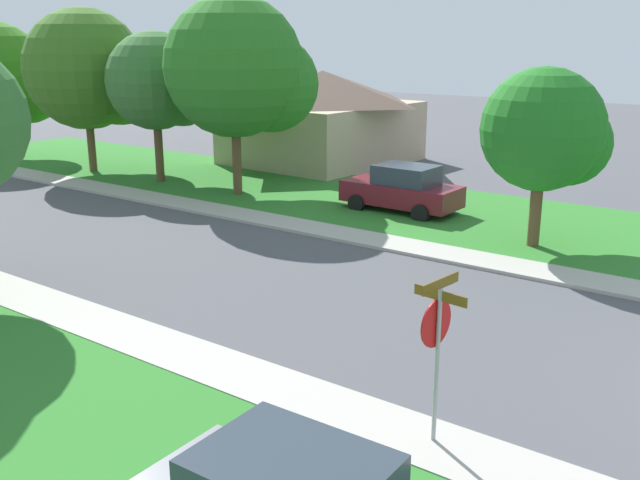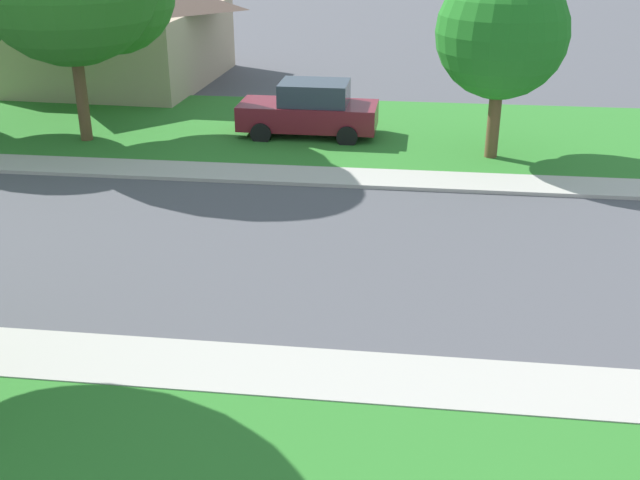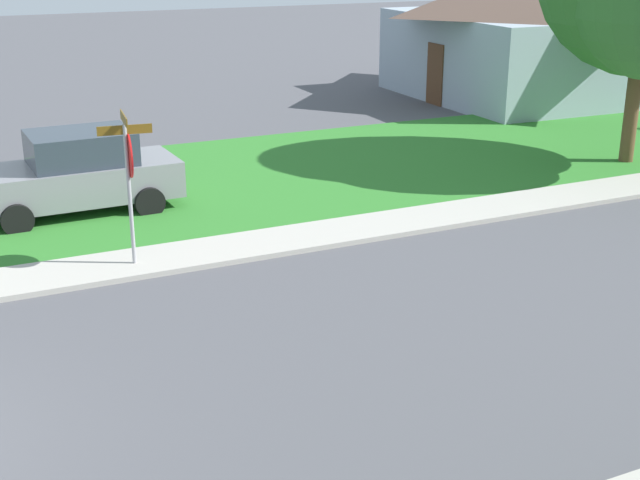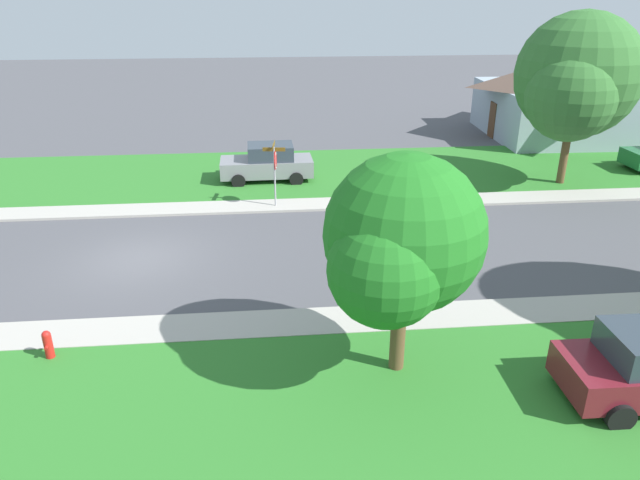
# 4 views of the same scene
# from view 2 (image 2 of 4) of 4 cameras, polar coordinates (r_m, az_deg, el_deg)

# --- Properties ---
(sidewalk_east) EXTENTS (1.40, 56.00, 0.10)m
(sidewalk_east) POSITION_cam_2_polar(r_m,az_deg,el_deg) (20.60, 0.30, 4.77)
(sidewalk_east) COLOR #ADA89E
(sidewalk_east) RESTS_ON ground
(lawn_east) EXTENTS (8.00, 56.00, 0.08)m
(lawn_east) POSITION_cam_2_polar(r_m,az_deg,el_deg) (25.07, 1.58, 8.23)
(lawn_east) COLOR #2D7528
(lawn_east) RESTS_ON ground
(sidewalk_west) EXTENTS (1.40, 56.00, 0.10)m
(sidewalk_west) POSITION_cam_2_polar(r_m,az_deg,el_deg) (12.22, -5.00, -9.70)
(sidewalk_west) COLOR #ADA89E
(sidewalk_west) RESTS_ON ground
(car_maroon_near_corner) EXTENTS (2.09, 4.33, 1.76)m
(car_maroon_near_corner) POSITION_cam_2_polar(r_m,az_deg,el_deg) (24.19, -0.77, 9.70)
(car_maroon_near_corner) COLOR maroon
(car_maroon_near_corner) RESTS_ON ground
(tree_across_left) EXTENTS (3.88, 3.61, 5.40)m
(tree_across_left) POSITION_cam_2_polar(r_m,az_deg,el_deg) (22.20, 13.74, 14.60)
(tree_across_left) COLOR brown
(tree_across_left) RESTS_ON ground
(house_right_setback) EXTENTS (9.36, 8.22, 4.60)m
(house_right_setback) POSITION_cam_2_polar(r_m,az_deg,el_deg) (32.96, -14.85, 15.41)
(house_right_setback) COLOR tan
(house_right_setback) RESTS_ON ground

